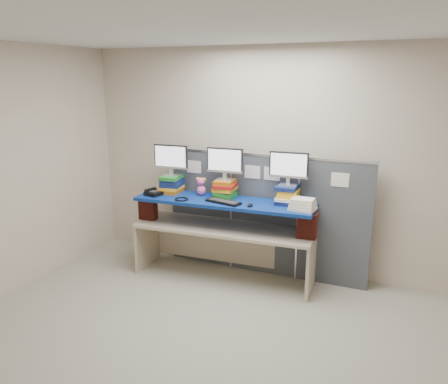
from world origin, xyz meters
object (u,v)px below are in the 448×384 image
at_px(keyboard, 223,202).
at_px(monitor_right, 289,167).
at_px(blue_board, 224,202).
at_px(monitor_left, 171,158).
at_px(monitor_center, 225,162).
at_px(desk, 224,237).
at_px(desk_phone, 153,193).

bearing_deg(keyboard, monitor_right, 34.50).
height_order(blue_board, monitor_left, monitor_left).
height_order(monitor_right, keyboard, monitor_right).
bearing_deg(monitor_center, blue_board, -75.06).
bearing_deg(desk, blue_board, -93.74).
distance_m(blue_board, monitor_right, 0.88).
height_order(desk, monitor_right, monitor_right).
height_order(monitor_left, monitor_right, monitor_left).
relative_size(monitor_left, monitor_center, 1.00).
xyz_separation_m(desk, blue_board, (0.00, -0.00, 0.45)).
xyz_separation_m(monitor_left, desk_phone, (-0.14, -0.21, -0.41)).
relative_size(blue_board, keyboard, 4.80).
xyz_separation_m(desk, monitor_center, (-0.04, 0.12, 0.91)).
bearing_deg(keyboard, blue_board, 122.49).
xyz_separation_m(monitor_center, monitor_right, (0.77, 0.05, -0.00)).
bearing_deg(monitor_left, monitor_center, 0.00).
distance_m(monitor_left, monitor_right, 1.49).
distance_m(monitor_left, monitor_center, 0.72).
relative_size(monitor_center, desk_phone, 2.09).
height_order(monitor_center, keyboard, monitor_center).
relative_size(desk, monitor_left, 4.93).
bearing_deg(monitor_center, desk_phone, -167.01).
xyz_separation_m(keyboard, desk_phone, (-0.94, -0.03, 0.02)).
xyz_separation_m(blue_board, keyboard, (0.04, -0.11, 0.03)).
xyz_separation_m(desk, monitor_right, (0.73, 0.17, 0.90)).
bearing_deg(blue_board, desk_phone, -174.74).
bearing_deg(keyboard, monitor_center, 121.85).
xyz_separation_m(monitor_right, desk_phone, (-1.63, -0.31, -0.41)).
bearing_deg(monitor_center, keyboard, -74.44).
height_order(blue_board, desk_phone, desk_phone).
distance_m(monitor_right, desk_phone, 1.71).
height_order(blue_board, keyboard, keyboard).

